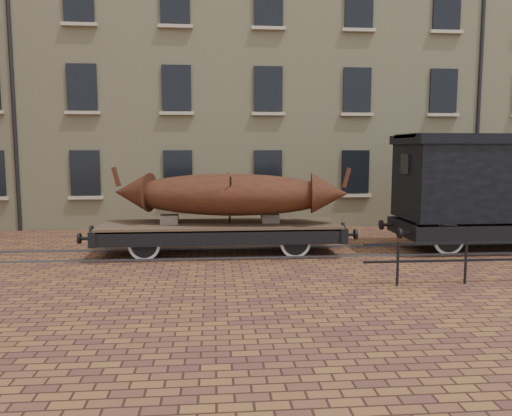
{
  "coord_description": "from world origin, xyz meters",
  "views": [
    {
      "loc": [
        -1.13,
        -14.53,
        3.05
      ],
      "look_at": [
        0.15,
        0.5,
        1.3
      ],
      "focal_mm": 35.0,
      "sensor_mm": 36.0,
      "label": 1
    }
  ],
  "objects": [
    {
      "name": "iron_boat",
      "position": [
        -0.67,
        0.0,
        1.77
      ],
      "size": [
        6.96,
        2.84,
        1.66
      ],
      "color": "#542515",
      "rests_on": "flatcar_wagon"
    },
    {
      "name": "warehouse_cream",
      "position": [
        3.0,
        9.99,
        7.0
      ],
      "size": [
        40.0,
        10.19,
        14.0
      ],
      "color": "beige",
      "rests_on": "ground"
    },
    {
      "name": "rail_track",
      "position": [
        0.0,
        0.0,
        0.03
      ],
      "size": [
        30.0,
        1.52,
        0.06
      ],
      "color": "#59595E",
      "rests_on": "ground"
    },
    {
      "name": "goods_van",
      "position": [
        7.56,
        -0.0,
        2.21
      ],
      "size": [
        6.83,
        2.49,
        3.53
      ],
      "color": "black",
      "rests_on": "ground"
    },
    {
      "name": "flatcar_wagon",
      "position": [
        -0.95,
        -0.0,
        0.74
      ],
      "size": [
        7.81,
        2.12,
        1.18
      ],
      "color": "brown",
      "rests_on": "ground"
    },
    {
      "name": "ground",
      "position": [
        0.0,
        0.0,
        0.0
      ],
      "size": [
        90.0,
        90.0,
        0.0
      ],
      "primitive_type": "plane",
      "color": "#532F28"
    }
  ]
}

